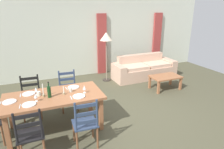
# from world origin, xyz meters

# --- Properties ---
(ground_plane) EXTENTS (9.60, 9.60, 0.02)m
(ground_plane) POSITION_xyz_m (0.00, 0.00, -0.01)
(ground_plane) COLOR #494733
(wall_far) EXTENTS (9.60, 0.16, 2.70)m
(wall_far) POSITION_xyz_m (0.00, 3.30, 1.35)
(wall_far) COLOR beige
(wall_far) RESTS_ON ground_plane
(curtain_panel_left) EXTENTS (0.35, 0.08, 2.20)m
(curtain_panel_left) POSITION_xyz_m (0.56, 3.16, 1.10)
(curtain_panel_left) COLOR #9F3835
(curtain_panel_left) RESTS_ON ground_plane
(curtain_panel_right) EXTENTS (0.35, 0.08, 2.20)m
(curtain_panel_right) POSITION_xyz_m (2.96, 3.16, 1.10)
(curtain_panel_right) COLOR #9F3835
(curtain_panel_right) RESTS_ON ground_plane
(dining_table) EXTENTS (1.90, 0.96, 0.75)m
(dining_table) POSITION_xyz_m (-1.58, 0.04, 0.66)
(dining_table) COLOR #9C603C
(dining_table) RESTS_ON ground_plane
(dining_chair_near_left) EXTENTS (0.42, 0.40, 0.96)m
(dining_chair_near_left) POSITION_xyz_m (-2.06, -0.74, 0.48)
(dining_chair_near_left) COLOR black
(dining_chair_near_left) RESTS_ON ground_plane
(dining_chair_near_right) EXTENTS (0.44, 0.42, 0.96)m
(dining_chair_near_right) POSITION_xyz_m (-1.16, -0.76, 0.48)
(dining_chair_near_right) COLOR navy
(dining_chair_near_right) RESTS_ON ground_plane
(dining_chair_far_left) EXTENTS (0.44, 0.42, 0.96)m
(dining_chair_far_left) POSITION_xyz_m (-2.01, 0.76, 0.48)
(dining_chair_far_left) COLOR black
(dining_chair_far_left) RESTS_ON ground_plane
(dining_chair_far_right) EXTENTS (0.44, 0.42, 0.96)m
(dining_chair_far_right) POSITION_xyz_m (-1.16, 0.81, 0.48)
(dining_chair_far_right) COLOR navy
(dining_chair_far_right) RESTS_ON ground_plane
(dinner_plate_near_left) EXTENTS (0.24, 0.24, 0.02)m
(dinner_plate_near_left) POSITION_xyz_m (-2.03, -0.21, 0.76)
(dinner_plate_near_left) COLOR white
(dinner_plate_near_left) RESTS_ON dining_table
(fork_near_left) EXTENTS (0.03, 0.17, 0.01)m
(fork_near_left) POSITION_xyz_m (-2.18, -0.21, 0.75)
(fork_near_left) COLOR silver
(fork_near_left) RESTS_ON dining_table
(dinner_plate_near_right) EXTENTS (0.24, 0.24, 0.02)m
(dinner_plate_near_right) POSITION_xyz_m (-1.13, -0.21, 0.76)
(dinner_plate_near_right) COLOR white
(dinner_plate_near_right) RESTS_ON dining_table
(fork_near_right) EXTENTS (0.02, 0.17, 0.01)m
(fork_near_right) POSITION_xyz_m (-1.28, -0.21, 0.75)
(fork_near_right) COLOR silver
(fork_near_right) RESTS_ON dining_table
(dinner_plate_far_left) EXTENTS (0.24, 0.24, 0.02)m
(dinner_plate_far_left) POSITION_xyz_m (-2.03, 0.29, 0.76)
(dinner_plate_far_left) COLOR white
(dinner_plate_far_left) RESTS_ON dining_table
(fork_far_left) EXTENTS (0.02, 0.17, 0.01)m
(fork_far_left) POSITION_xyz_m (-2.18, 0.29, 0.75)
(fork_far_left) COLOR silver
(fork_far_left) RESTS_ON dining_table
(dinner_plate_far_right) EXTENTS (0.24, 0.24, 0.02)m
(dinner_plate_far_right) POSITION_xyz_m (-1.13, 0.29, 0.76)
(dinner_plate_far_right) COLOR white
(dinner_plate_far_right) RESTS_ON dining_table
(fork_far_right) EXTENTS (0.03, 0.17, 0.01)m
(fork_far_right) POSITION_xyz_m (-1.28, 0.29, 0.75)
(fork_far_right) COLOR silver
(fork_far_right) RESTS_ON dining_table
(dinner_plate_head_west) EXTENTS (0.24, 0.24, 0.02)m
(dinner_plate_head_west) POSITION_xyz_m (-2.36, 0.04, 0.76)
(dinner_plate_head_west) COLOR white
(dinner_plate_head_west) RESTS_ON dining_table
(fork_head_west) EXTENTS (0.03, 0.17, 0.01)m
(fork_head_west) POSITION_xyz_m (-2.51, 0.04, 0.75)
(fork_head_west) COLOR silver
(fork_head_west) RESTS_ON dining_table
(wine_bottle) EXTENTS (0.07, 0.07, 0.32)m
(wine_bottle) POSITION_xyz_m (-1.66, -0.02, 0.87)
(wine_bottle) COLOR #143819
(wine_bottle) RESTS_ON dining_table
(wine_glass_near_left) EXTENTS (0.06, 0.06, 0.16)m
(wine_glass_near_left) POSITION_xyz_m (-1.91, -0.12, 0.86)
(wine_glass_near_left) COLOR white
(wine_glass_near_left) RESTS_ON dining_table
(wine_glass_near_right) EXTENTS (0.06, 0.06, 0.16)m
(wine_glass_near_right) POSITION_xyz_m (-0.98, -0.08, 0.86)
(wine_glass_near_right) COLOR white
(wine_glass_near_right) RESTS_ON dining_table
(wine_glass_far_left) EXTENTS (0.06, 0.06, 0.16)m
(wine_glass_far_left) POSITION_xyz_m (-1.89, 0.19, 0.86)
(wine_glass_far_left) COLOR white
(wine_glass_far_left) RESTS_ON dining_table
(coffee_cup_primary) EXTENTS (0.07, 0.07, 0.09)m
(coffee_cup_primary) POSITION_xyz_m (-1.23, 0.08, 0.80)
(coffee_cup_primary) COLOR silver
(coffee_cup_primary) RESTS_ON dining_table
(coffee_cup_secondary) EXTENTS (0.07, 0.07, 0.09)m
(coffee_cup_secondary) POSITION_xyz_m (-1.84, 0.12, 0.80)
(coffee_cup_secondary) COLOR silver
(coffee_cup_secondary) RESTS_ON dining_table
(candle_tall) EXTENTS (0.05, 0.05, 0.27)m
(candle_tall) POSITION_xyz_m (-1.76, 0.06, 0.83)
(candle_tall) COLOR #998C66
(candle_tall) RESTS_ON dining_table
(candle_short) EXTENTS (0.05, 0.05, 0.17)m
(candle_short) POSITION_xyz_m (-1.38, -0.00, 0.79)
(candle_short) COLOR #998C66
(candle_short) RESTS_ON dining_table
(couch) EXTENTS (2.30, 0.85, 0.80)m
(couch) POSITION_xyz_m (1.76, 2.14, 0.29)
(couch) COLOR #CEA58A
(couch) RESTS_ON ground_plane
(coffee_table) EXTENTS (0.90, 0.56, 0.42)m
(coffee_table) POSITION_xyz_m (1.80, 0.92, 0.36)
(coffee_table) COLOR #9C603C
(coffee_table) RESTS_ON ground_plane
(standing_lamp) EXTENTS (0.40, 0.40, 1.64)m
(standing_lamp) POSITION_xyz_m (0.41, 2.32, 1.41)
(standing_lamp) COLOR #332D28
(standing_lamp) RESTS_ON ground_plane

